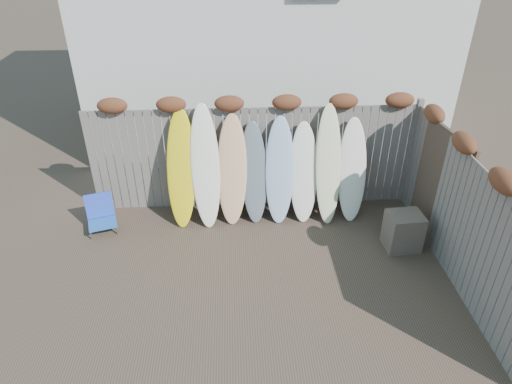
{
  "coord_description": "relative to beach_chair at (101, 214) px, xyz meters",
  "views": [
    {
      "loc": [
        -0.35,
        -5.16,
        4.92
      ],
      "look_at": [
        0.0,
        1.2,
        1.0
      ],
      "focal_mm": 32.0,
      "sensor_mm": 36.0,
      "label": 1
    }
  ],
  "objects": [
    {
      "name": "surfboard_4",
      "position": [
        3.23,
        0.25,
        0.65
      ],
      "size": [
        0.56,
        0.71,
        1.9
      ],
      "primitive_type": "ellipsoid",
      "rotation": [
        -0.31,
        0.0,
        -0.08
      ],
      "color": "#A1C1E3",
      "rests_on": "ground"
    },
    {
      "name": "beach_chair",
      "position": [
        0.0,
        0.0,
        0.0
      ],
      "size": [
        0.61,
        0.63,
        0.64
      ],
      "color": "blue",
      "rests_on": "ground"
    },
    {
      "name": "lattice_panel",
      "position": [
        5.78,
        -0.66,
        0.73
      ],
      "size": [
        0.22,
        1.37,
        2.05
      ],
      "primitive_type": "cube",
      "rotation": [
        0.0,
        0.0,
        0.12
      ],
      "color": "#4A3A2C",
      "rests_on": "ground"
    },
    {
      "name": "back_fence",
      "position": [
        2.82,
        0.66,
        0.89
      ],
      "size": [
        6.05,
        0.28,
        2.24
      ],
      "color": "slate",
      "rests_on": "ground"
    },
    {
      "name": "ground",
      "position": [
        2.76,
        -1.73,
        -0.3
      ],
      "size": [
        80.0,
        80.0,
        0.0
      ],
      "primitive_type": "plane",
      "color": "#493A2D"
    },
    {
      "name": "surfboard_7",
      "position": [
        4.55,
        0.24,
        0.63
      ],
      "size": [
        0.53,
        0.68,
        1.85
      ],
      "primitive_type": "ellipsoid",
      "rotation": [
        -0.31,
        0.0,
        -0.04
      ],
      "color": "white",
      "rests_on": "ground"
    },
    {
      "name": "surfboard_1",
      "position": [
        1.91,
        0.23,
        0.78
      ],
      "size": [
        0.56,
        0.8,
        2.16
      ],
      "primitive_type": "ellipsoid",
      "rotation": [
        -0.31,
        0.0,
        0.08
      ],
      "color": "white",
      "rests_on": "ground"
    },
    {
      "name": "surfboard_3",
      "position": [
        2.77,
        0.28,
        0.61
      ],
      "size": [
        0.51,
        0.68,
        1.81
      ],
      "primitive_type": "ellipsoid",
      "rotation": [
        -0.31,
        0.0,
        0.07
      ],
      "color": "slate",
      "rests_on": "ground"
    },
    {
      "name": "surfboard_6",
      "position": [
        4.1,
        0.23,
        0.75
      ],
      "size": [
        0.46,
        0.74,
        2.11
      ],
      "primitive_type": "ellipsoid",
      "rotation": [
        -0.31,
        0.0,
        0.0
      ],
      "color": "#ECEBB7",
      "rests_on": "ground"
    },
    {
      "name": "surfboard_5",
      "position": [
        3.67,
        0.25,
        0.6
      ],
      "size": [
        0.51,
        0.64,
        1.79
      ],
      "primitive_type": "ellipsoid",
      "rotation": [
        -0.31,
        0.0,
        -0.0
      ],
      "color": "white",
      "rests_on": "ground"
    },
    {
      "name": "surfboard_2",
      "position": [
        2.38,
        0.27,
        0.68
      ],
      "size": [
        0.59,
        0.74,
        1.95
      ],
      "primitive_type": "ellipsoid",
      "rotation": [
        -0.31,
        0.0,
        -0.09
      ],
      "color": "#FFB894",
      "rests_on": "ground"
    },
    {
      "name": "wooden_crate",
      "position": [
        5.23,
        -0.84,
        0.03
      ],
      "size": [
        0.6,
        0.52,
        0.66
      ],
      "primitive_type": "cube",
      "rotation": [
        0.0,
        0.0,
        0.08
      ],
      "color": "#6D5E52",
      "rests_on": "ground"
    },
    {
      "name": "right_fence",
      "position": [
        5.76,
        -1.48,
        0.85
      ],
      "size": [
        0.28,
        4.4,
        2.24
      ],
      "color": "slate",
      "rests_on": "ground"
    },
    {
      "name": "surfboard_0",
      "position": [
        1.48,
        0.24,
        0.74
      ],
      "size": [
        0.59,
        0.78,
        2.08
      ],
      "primitive_type": "ellipsoid",
      "rotation": [
        -0.31,
        0.0,
        -0.1
      ],
      "color": "yellow",
      "rests_on": "ground"
    }
  ]
}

